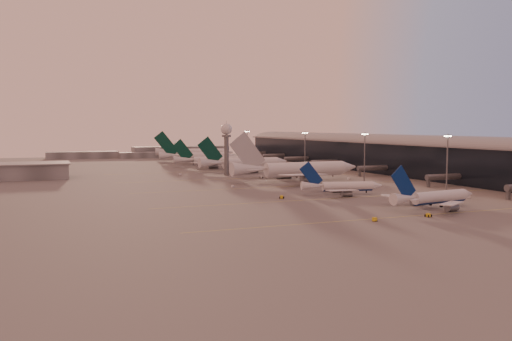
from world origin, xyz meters
name	(u,v)px	position (x,y,z in m)	size (l,w,h in m)	color
ground	(319,204)	(0.00, 0.00, 0.00)	(700.00, 700.00, 0.00)	#5F5C5C
taxiway_markings	(318,185)	(30.00, 56.00, 0.01)	(180.00, 185.25, 0.02)	#D8D24C
terminal	(388,154)	(107.88, 110.09, 10.52)	(57.00, 362.00, 23.04)	black
radar_tower	(226,139)	(5.00, 120.00, 20.95)	(6.40, 6.40, 31.10)	#5B5D62
mast_a	(447,162)	(58.00, 0.00, 13.74)	(3.60, 0.56, 25.00)	#5B5D62
mast_b	(365,155)	(55.00, 55.00, 13.74)	(3.60, 0.56, 25.00)	#5B5D62
mast_c	(305,151)	(50.00, 110.00, 13.74)	(3.60, 0.56, 25.00)	#5B5D62
mast_d	(247,146)	(48.00, 200.00, 13.74)	(3.60, 0.56, 25.00)	#5B5D62
distant_horizon	(153,152)	(2.62, 325.14, 3.89)	(165.00, 37.50, 9.00)	#5C5E63
narrowbody_near	(434,199)	(31.27, -24.75, 3.12)	(39.35, 31.20, 15.43)	silver
narrowbody_mid	(342,188)	(21.21, 19.46, 2.80)	(34.96, 27.62, 13.82)	silver
widebody_white	(297,172)	(28.31, 75.94, 4.43)	(72.60, 58.10, 25.52)	silver
greentail_a	(245,165)	(24.29, 141.52, 3.89)	(60.69, 48.87, 22.04)	silver
greentail_b	(213,162)	(15.63, 180.99, 3.45)	(53.21, 42.55, 19.54)	silver
greentail_c	(198,158)	(17.54, 225.63, 3.78)	(57.98, 46.31, 21.39)	silver
greentail_d	(195,154)	(27.53, 270.71, 4.25)	(64.94, 51.80, 24.06)	silver
gsv_truck_a	(376,217)	(-1.89, -38.85, 1.24)	(6.36, 3.54, 2.43)	yellow
gsv_tug_near	(428,215)	(17.54, -38.50, 0.54)	(2.84, 4.03, 1.05)	yellow
gsv_catering_a	(469,192)	(61.82, -8.48, 2.22)	(5.91, 4.00, 4.45)	white
gsv_tug_mid	(282,197)	(-7.09, 16.95, 0.58)	(4.57, 4.04, 1.12)	yellow
gsv_truck_b	(367,187)	(40.88, 30.84, 1.27)	(6.50, 4.55, 2.48)	white
gsv_truck_c	(233,185)	(-12.14, 60.09, 1.16)	(4.77, 5.84, 2.28)	white
gsv_catering_b	(349,175)	(56.84, 72.27, 2.27)	(6.05, 4.54, 4.54)	white
gsv_tug_far	(261,177)	(17.03, 96.76, 0.54)	(3.83, 4.31, 1.06)	white
gsv_truck_d	(179,173)	(-20.07, 129.92, 1.15)	(3.19, 5.89, 2.25)	white
gsv_tug_hangar	(272,169)	(46.48, 149.73, 0.52)	(3.71, 2.45, 1.01)	yellow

